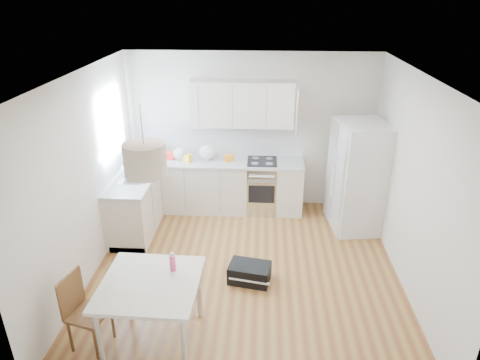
% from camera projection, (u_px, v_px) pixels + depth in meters
% --- Properties ---
extents(floor, '(4.20, 4.20, 0.00)m').
position_uv_depth(floor, '(246.00, 270.00, 6.02)').
color(floor, brown).
rests_on(floor, ground).
extents(ceiling, '(4.20, 4.20, 0.00)m').
position_uv_depth(ceiling, '(247.00, 76.00, 4.90)').
color(ceiling, white).
rests_on(ceiling, wall_back).
extents(wall_back, '(4.20, 0.00, 4.20)m').
position_uv_depth(wall_back, '(251.00, 132.00, 7.37)').
color(wall_back, beige).
rests_on(wall_back, floor).
extents(wall_left, '(0.00, 4.20, 4.20)m').
position_uv_depth(wall_left, '(85.00, 179.00, 5.56)').
color(wall_left, beige).
rests_on(wall_left, floor).
extents(wall_right, '(0.00, 4.20, 4.20)m').
position_uv_depth(wall_right, '(413.00, 187.00, 5.35)').
color(wall_right, beige).
rests_on(wall_right, floor).
extents(window_glassblock, '(0.02, 1.00, 1.00)m').
position_uv_depth(window_glassblock, '(111.00, 124.00, 6.44)').
color(window_glassblock, '#BFE0F9').
rests_on(window_glassblock, wall_left).
extents(cabinets_back, '(3.00, 0.60, 0.88)m').
position_uv_depth(cabinets_back, '(216.00, 186.00, 7.50)').
color(cabinets_back, beige).
rests_on(cabinets_back, floor).
extents(cabinets_left, '(0.60, 1.80, 0.88)m').
position_uv_depth(cabinets_left, '(139.00, 200.00, 7.01)').
color(cabinets_left, beige).
rests_on(cabinets_left, floor).
extents(counter_back, '(3.02, 0.64, 0.04)m').
position_uv_depth(counter_back, '(215.00, 162.00, 7.31)').
color(counter_back, '#A2A3A6').
rests_on(counter_back, cabinets_back).
extents(counter_left, '(0.64, 1.82, 0.04)m').
position_uv_depth(counter_left, '(137.00, 174.00, 6.82)').
color(counter_left, '#A2A3A6').
rests_on(counter_left, cabinets_left).
extents(backsplash_back, '(3.00, 0.01, 0.58)m').
position_uv_depth(backsplash_back, '(217.00, 139.00, 7.45)').
color(backsplash_back, white).
rests_on(backsplash_back, wall_back).
extents(backsplash_left, '(0.01, 1.80, 0.58)m').
position_uv_depth(backsplash_left, '(116.00, 156.00, 6.71)').
color(backsplash_left, white).
rests_on(backsplash_left, wall_left).
extents(upper_cabinets, '(1.70, 0.32, 0.75)m').
position_uv_depth(upper_cabinets, '(242.00, 104.00, 7.01)').
color(upper_cabinets, beige).
rests_on(upper_cabinets, wall_back).
extents(range_oven, '(0.50, 0.61, 0.88)m').
position_uv_depth(range_oven, '(262.00, 187.00, 7.46)').
color(range_oven, silver).
rests_on(range_oven, floor).
extents(sink, '(0.50, 0.80, 0.16)m').
position_uv_depth(sink, '(136.00, 175.00, 6.77)').
color(sink, silver).
rests_on(sink, counter_left).
extents(refrigerator, '(0.95, 0.99, 1.77)m').
position_uv_depth(refrigerator, '(359.00, 177.00, 6.77)').
color(refrigerator, silver).
rests_on(refrigerator, floor).
extents(dining_table, '(1.05, 1.05, 0.81)m').
position_uv_depth(dining_table, '(151.00, 289.00, 4.52)').
color(dining_table, beige).
rests_on(dining_table, floor).
extents(dining_chair, '(0.46, 0.46, 0.89)m').
position_uv_depth(dining_chair, '(89.00, 313.00, 4.59)').
color(dining_chair, '#533219').
rests_on(dining_chair, floor).
extents(drink_bottle, '(0.07, 0.07, 0.22)m').
position_uv_depth(drink_bottle, '(173.00, 262.00, 4.62)').
color(drink_bottle, '#EB4178').
rests_on(drink_bottle, dining_table).
extents(gym_bag, '(0.60, 0.45, 0.25)m').
position_uv_depth(gym_bag, '(250.00, 273.00, 5.75)').
color(gym_bag, black).
rests_on(gym_bag, floor).
extents(pendant_lamp, '(0.46, 0.46, 0.31)m').
position_uv_depth(pendant_lamp, '(145.00, 159.00, 3.95)').
color(pendant_lamp, '#C1B095').
rests_on(pendant_lamp, ceiling).
extents(grocery_bag_a, '(0.28, 0.24, 0.25)m').
position_uv_depth(grocery_bag_a, '(153.00, 151.00, 7.35)').
color(grocery_bag_a, white).
rests_on(grocery_bag_a, counter_back).
extents(grocery_bag_b, '(0.24, 0.21, 0.22)m').
position_uv_depth(grocery_bag_b, '(180.00, 154.00, 7.28)').
color(grocery_bag_b, white).
rests_on(grocery_bag_b, counter_back).
extents(grocery_bag_c, '(0.29, 0.24, 0.26)m').
position_uv_depth(grocery_bag_c, '(208.00, 152.00, 7.30)').
color(grocery_bag_c, white).
rests_on(grocery_bag_c, counter_back).
extents(grocery_bag_d, '(0.24, 0.20, 0.21)m').
position_uv_depth(grocery_bag_d, '(142.00, 161.00, 6.98)').
color(grocery_bag_d, white).
rests_on(grocery_bag_d, counter_back).
extents(grocery_bag_e, '(0.29, 0.25, 0.26)m').
position_uv_depth(grocery_bag_e, '(130.00, 172.00, 6.54)').
color(grocery_bag_e, white).
rests_on(grocery_bag_e, counter_left).
extents(snack_orange, '(0.18, 0.15, 0.11)m').
position_uv_depth(snack_orange, '(229.00, 158.00, 7.27)').
color(snack_orange, orange).
rests_on(snack_orange, counter_back).
extents(snack_yellow, '(0.20, 0.17, 0.12)m').
position_uv_depth(snack_yellow, '(186.00, 158.00, 7.26)').
color(snack_yellow, yellow).
rests_on(snack_yellow, counter_back).
extents(snack_red, '(0.18, 0.12, 0.12)m').
position_uv_depth(snack_red, '(169.00, 156.00, 7.35)').
color(snack_red, red).
rests_on(snack_red, counter_back).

